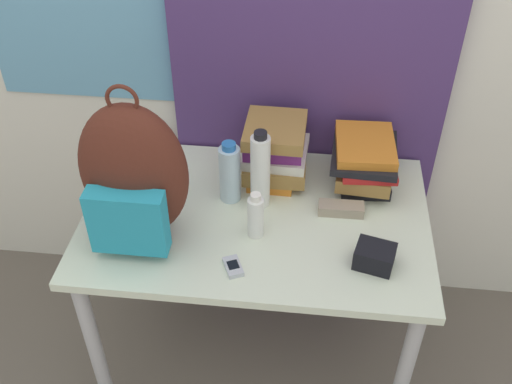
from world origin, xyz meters
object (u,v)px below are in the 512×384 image
(sunscreen_bottle, at_px, (256,216))
(sunglasses_case, at_px, (341,209))
(book_stack_center, at_px, (365,161))
(sports_bottle, at_px, (260,171))
(water_bottle, at_px, (230,173))
(camera_pouch, at_px, (375,256))
(cell_phone, at_px, (233,267))
(backpack, at_px, (133,177))
(book_stack_left, at_px, (275,150))

(sunscreen_bottle, xyz_separation_m, sunglasses_case, (0.27, 0.13, -0.06))
(book_stack_center, xyz_separation_m, sports_bottle, (-0.35, -0.15, 0.04))
(sunscreen_bottle, height_order, sunglasses_case, sunscreen_bottle)
(water_bottle, height_order, sports_bottle, sports_bottle)
(sunglasses_case, distance_m, camera_pouch, 0.25)
(sunscreen_bottle, distance_m, sunglasses_case, 0.31)
(water_bottle, distance_m, camera_pouch, 0.55)
(sports_bottle, bearing_deg, book_stack_center, 23.42)
(camera_pouch, bearing_deg, sports_bottle, 146.50)
(camera_pouch, bearing_deg, cell_phone, -171.28)
(book_stack_center, distance_m, sunglasses_case, 0.20)
(sunscreen_bottle, bearing_deg, backpack, -174.83)
(water_bottle, xyz_separation_m, camera_pouch, (0.47, -0.26, -0.07))
(book_stack_center, bearing_deg, sunglasses_case, -113.37)
(book_stack_left, xyz_separation_m, sunscreen_bottle, (-0.03, -0.31, -0.04))
(backpack, height_order, book_stack_center, backpack)
(sunglasses_case, bearing_deg, water_bottle, 174.43)
(sports_bottle, bearing_deg, book_stack_left, 77.68)
(book_stack_left, height_order, sports_bottle, sports_bottle)
(cell_phone, height_order, sunglasses_case, sunglasses_case)
(sports_bottle, relative_size, cell_phone, 3.11)
(sports_bottle, relative_size, sunglasses_case, 1.92)
(book_stack_left, xyz_separation_m, sunglasses_case, (0.24, -0.18, -0.09))
(backpack, xyz_separation_m, sports_bottle, (0.36, 0.19, -0.09))
(sunglasses_case, bearing_deg, book_stack_left, 143.39)
(sports_bottle, bearing_deg, cell_phone, -98.93)
(book_stack_center, bearing_deg, sports_bottle, -156.58)
(sunglasses_case, bearing_deg, book_stack_center, 66.63)
(sports_bottle, distance_m, sunglasses_case, 0.30)
(backpack, distance_m, sports_bottle, 0.41)
(backpack, distance_m, book_stack_center, 0.79)
(water_bottle, height_order, sunglasses_case, water_bottle)
(camera_pouch, bearing_deg, book_stack_center, 93.65)
(sports_bottle, bearing_deg, sunscreen_bottle, -89.29)
(water_bottle, relative_size, camera_pouch, 1.69)
(book_stack_left, bearing_deg, cell_phone, -100.08)
(sports_bottle, xyz_separation_m, cell_phone, (-0.05, -0.31, -0.13))
(book_stack_center, relative_size, camera_pouch, 2.15)
(book_stack_left, relative_size, water_bottle, 1.06)
(book_stack_center, bearing_deg, book_stack_left, 178.85)
(sunglasses_case, relative_size, camera_pouch, 1.12)
(water_bottle, height_order, camera_pouch, water_bottle)
(sports_bottle, distance_m, sunscreen_bottle, 0.17)
(book_stack_center, bearing_deg, backpack, -154.56)
(book_stack_left, xyz_separation_m, sports_bottle, (-0.03, -0.16, 0.03))
(book_stack_left, xyz_separation_m, camera_pouch, (0.34, -0.40, -0.08))
(backpack, xyz_separation_m, book_stack_center, (0.71, 0.34, -0.13))
(sports_bottle, height_order, camera_pouch, sports_bottle)
(water_bottle, bearing_deg, cell_phone, -80.46)
(backpack, relative_size, sports_bottle, 1.84)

